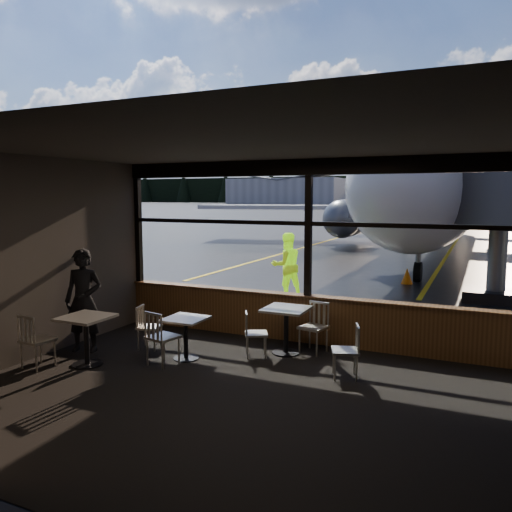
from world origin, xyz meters
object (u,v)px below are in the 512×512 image
Objects in this scene: chair_near_w at (256,334)px; ground_crew at (287,265)px; chair_mid_s at (163,338)px; chair_mid_w at (149,327)px; cafe_table_left at (87,341)px; passenger at (84,301)px; chair_near_e at (345,351)px; chair_left_s at (38,341)px; cone_nose at (407,276)px; cafe_table_mid at (186,339)px; jet_bridge at (510,205)px; cafe_table_near at (286,331)px; chair_near_n at (313,328)px; airliner at (450,145)px.

chair_near_w is 5.28m from ground_crew.
chair_mid_w is (-0.75, 0.64, -0.07)m from chair_mid_s.
passenger is (-0.58, 0.57, 0.52)m from cafe_table_left.
chair_left_s reaches higher than chair_near_e.
ground_crew reaches higher than chair_near_w.
ground_crew is (1.58, 6.08, -0.03)m from passenger.
cafe_table_left is at bearing -109.98° from cone_nose.
chair_mid_s is 0.50× the size of passenger.
cafe_table_mid is 9.69m from cone_nose.
cafe_table_left is 1.27m from chair_mid_s.
cone_nose is (3.36, 9.16, -0.15)m from chair_mid_w.
jet_bridge is at bearing 54.73° from cafe_table_mid.
cafe_table_near is at bearing 39.48° from chair_left_s.
jet_bridge reaches higher than passenger.
chair_left_s is (-3.85, -2.64, 0.00)m from chair_near_n.
airliner is at bearing 88.51° from cone_nose.
cafe_table_mid is 1.23m from chair_near_w.
chair_mid_w reaches higher than cone_nose.
passenger reaches higher than chair_mid_s.
passenger reaches higher than chair_near_e.
chair_near_n is at bearing 34.38° from cafe_table_left.
jet_bridge is at bearing 55.19° from chair_left_s.
chair_left_s is (-1.96, -1.39, 0.09)m from cafe_table_mid.
cafe_table_mid reaches higher than cone_nose.
jet_bridge is 14.14× the size of cafe_table_left.
cafe_table_mid is at bearing 46.10° from chair_near_n.
airliner is 39.74× the size of chair_left_s.
chair_mid_w is 1.27m from passenger.
chair_left_s is 11.63m from cone_nose.
chair_left_s reaches higher than chair_near_w.
cafe_table_near is 0.91× the size of chair_near_n.
chair_near_e is at bearing 142.59° from chair_near_n.
cone_nose is at bearing 143.35° from chair_near_w.
chair_mid_s is at bearing -77.13° from chair_near_w.
jet_bridge reaches higher than cone_nose.
airliner is at bearing 99.17° from jet_bridge.
airliner is 39.88× the size of chair_near_n.
jet_bridge is 9.66m from chair_mid_s.
chair_mid_w is at bearing -130.73° from jet_bridge.
jet_bridge is 7.65m from cafe_table_near.
chair_left_s reaches higher than cafe_table_left.
ground_crew is (-3.09, -16.62, -4.70)m from airliner.
cafe_table_mid is at bearing 76.28° from chair_near_e.
cafe_table_left is 1.03× the size of chair_mid_w.
passenger is at bearing -132.62° from jet_bridge.
chair_mid_s is at bearing 48.60° from ground_crew.
jet_bridge reaches higher than chair_left_s.
chair_near_e is at bearing -89.69° from airliner.
chair_near_e is 0.90× the size of chair_mid_s.
chair_mid_w is at bearing 32.58° from chair_near_n.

